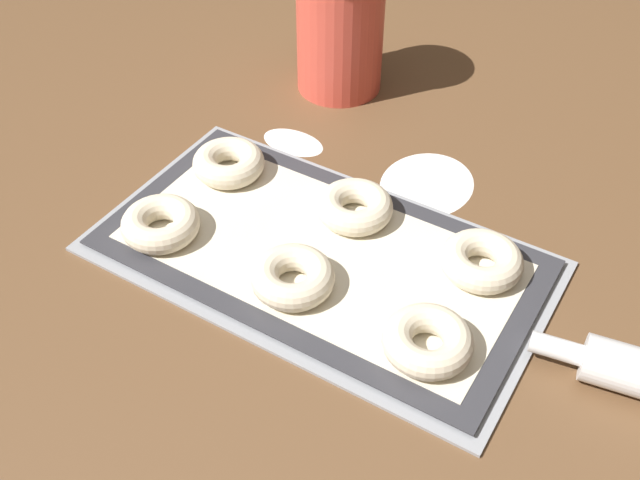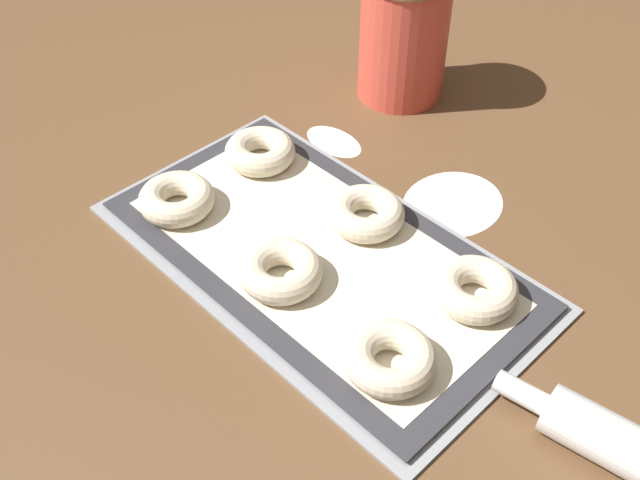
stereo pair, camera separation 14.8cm
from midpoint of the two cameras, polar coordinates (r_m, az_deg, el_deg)
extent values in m
plane|color=brown|center=(0.84, 5.20, -1.96)|extent=(2.80, 2.80, 0.00)
cube|color=#93969B|center=(0.84, 5.03, -1.54)|extent=(0.50, 0.28, 0.01)
cube|color=#333338|center=(0.83, 5.05, -1.28)|extent=(0.48, 0.26, 0.00)
cube|color=beige|center=(0.83, 5.05, -1.26)|extent=(0.43, 0.21, 0.00)
torus|color=beige|center=(0.87, -6.23, 2.75)|extent=(0.09, 0.09, 0.03)
torus|color=beige|center=(0.78, 2.23, -2.79)|extent=(0.09, 0.09, 0.03)
torus|color=beige|center=(0.72, 11.27, -9.42)|extent=(0.09, 0.09, 0.03)
torus|color=beige|center=(0.94, -0.14, 6.44)|extent=(0.09, 0.09, 0.03)
torus|color=beige|center=(0.86, 8.56, 1.53)|extent=(0.09, 0.09, 0.03)
torus|color=beige|center=(0.80, 16.98, -4.10)|extent=(0.09, 0.09, 0.03)
cylinder|color=#DB4C3D|center=(1.08, 10.42, 14.58)|extent=(0.12, 0.12, 0.17)
cylinder|color=silver|center=(0.74, 20.88, -11.40)|extent=(0.05, 0.03, 0.02)
ellipsoid|color=white|center=(1.01, 5.28, 7.25)|extent=(0.09, 0.05, 0.00)
ellipsoid|color=white|center=(0.93, 14.61, 2.43)|extent=(0.11, 0.13, 0.00)
camera|label=1|loc=(0.07, -84.84, 4.88)|focal=42.00mm
camera|label=2|loc=(0.07, 95.16, -4.88)|focal=42.00mm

